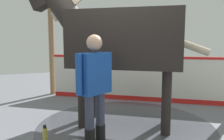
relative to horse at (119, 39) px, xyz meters
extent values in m
cube|color=slate|center=(0.21, -0.05, -1.60)|extent=(16.00, 16.00, 0.02)
cylinder|color=#42444C|center=(0.07, 0.09, -1.59)|extent=(3.26, 3.26, 0.00)
cube|color=silver|center=(-1.39, 1.19, -1.03)|extent=(2.89, 3.83, 1.12)
cube|color=red|center=(-1.39, 1.19, -0.44)|extent=(2.91, 3.84, 0.06)
cube|color=red|center=(-1.39, 1.19, -1.53)|extent=(2.90, 3.83, 0.12)
cylinder|color=olive|center=(-3.05, -0.75, -0.02)|extent=(0.16, 0.16, 3.15)
cube|color=black|center=(0.07, 0.09, 0.00)|extent=(1.95, 2.15, 0.99)
cylinder|color=black|center=(-0.16, -0.66, -1.04)|extent=(0.16, 0.16, 1.09)
cylinder|color=black|center=(-0.59, -0.33, -1.04)|extent=(0.16, 0.16, 1.09)
cylinder|color=black|center=(0.73, 0.52, -1.04)|extent=(0.16, 0.16, 1.09)
cylinder|color=black|center=(0.30, 0.85, -1.04)|extent=(0.16, 0.16, 1.09)
cylinder|color=black|center=(-0.59, -0.79, 0.48)|extent=(0.85, 0.93, 0.93)
cube|color=#C6B793|center=(-0.59, -0.79, 0.63)|extent=(0.47, 0.60, 0.57)
cylinder|color=#C6B793|center=(0.71, 0.95, -0.10)|extent=(0.52, 0.63, 0.35)
cylinder|color=black|center=(0.68, -0.62, -1.43)|extent=(0.15, 0.15, 0.33)
cylinder|color=#383D51|center=(0.68, -0.62, -1.02)|extent=(0.13, 0.13, 0.49)
cylinder|color=black|center=(0.77, -0.81, -1.43)|extent=(0.15, 0.15, 0.33)
cylinder|color=#383D51|center=(0.77, -0.81, -1.02)|extent=(0.13, 0.13, 0.49)
cube|color=#19479E|center=(0.73, -0.71, -0.48)|extent=(0.40, 0.53, 0.58)
cylinder|color=#19479E|center=(0.60, -0.45, -0.47)|extent=(0.09, 0.09, 0.55)
cylinder|color=#19479E|center=(0.85, -0.97, -0.47)|extent=(0.09, 0.09, 0.55)
sphere|color=tan|center=(0.73, -0.71, -0.05)|extent=(0.22, 0.22, 0.22)
cylinder|color=#D8CC4C|center=(0.20, -1.37, -1.49)|extent=(0.07, 0.07, 0.21)
cylinder|color=black|center=(0.20, -1.37, -1.36)|extent=(0.05, 0.05, 0.05)
camera|label=1|loc=(3.76, -1.73, -0.02)|focal=36.72mm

